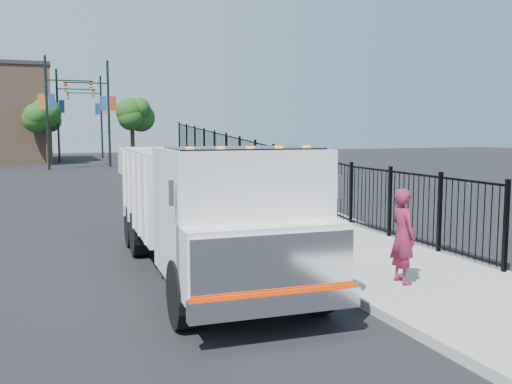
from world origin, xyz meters
name	(u,v)px	position (x,y,z in m)	size (l,w,h in m)	color
ground	(299,270)	(0.00, 0.00, 0.00)	(120.00, 120.00, 0.00)	black
sidewalk	(436,282)	(1.93, -2.00, 0.06)	(3.55, 12.00, 0.12)	#9E998E
curb	(347,292)	(0.00, -2.00, 0.08)	(0.30, 12.00, 0.16)	#ADAAA3
ramp	(198,189)	(2.12, 16.00, 0.00)	(3.95, 24.00, 1.70)	#9E998E
iron_fence	(255,177)	(3.55, 12.00, 0.90)	(0.10, 28.00, 1.80)	black
truck	(209,202)	(-1.92, 0.10, 1.51)	(2.81, 7.93, 2.69)	black
worker	(403,236)	(1.17, -1.96, 1.00)	(0.64, 0.42, 1.75)	maroon
light_pole_0	(51,108)	(-4.10, 32.46, 4.36)	(3.77, 0.22, 8.00)	black
light_pole_1	(105,109)	(-0.28, 34.14, 4.36)	(3.77, 0.22, 8.00)	black
light_pole_2	(61,112)	(-3.10, 41.79, 4.36)	(3.78, 0.22, 8.00)	black
light_pole_3	(98,113)	(0.50, 47.39, 4.36)	(3.78, 0.22, 8.00)	black
tree_0	(47,115)	(-4.34, 37.56, 3.93)	(2.46, 2.46, 5.23)	#382314
tree_1	(132,116)	(2.36, 38.05, 3.91)	(2.21, 2.21, 5.10)	#382314
tree_2	(45,118)	(-4.36, 48.82, 3.94)	(2.59, 2.59, 5.30)	#382314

